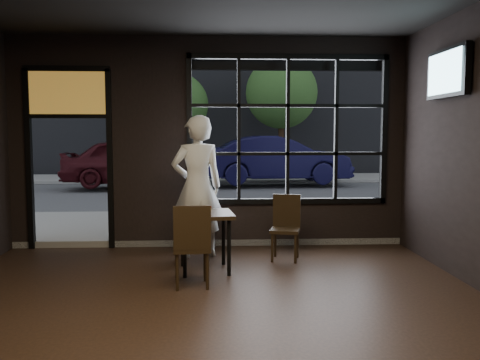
{
  "coord_description": "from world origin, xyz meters",
  "views": [
    {
      "loc": [
        0.06,
        -4.25,
        1.74
      ],
      "look_at": [
        0.4,
        2.2,
        1.15
      ],
      "focal_mm": 38.0,
      "sensor_mm": 36.0,
      "label": 1
    }
  ],
  "objects": [
    {
      "name": "stained_transom",
      "position": [
        -2.1,
        3.5,
        2.35
      ],
      "size": [
        1.2,
        0.06,
        0.7
      ],
      "primitive_type": "cube",
      "color": "orange",
      "rests_on": "ground"
    },
    {
      "name": "tree_right",
      "position": [
        2.65,
        15.06,
        3.26
      ],
      "size": [
        2.71,
        2.71,
        4.63
      ],
      "color": "#332114",
      "rests_on": "street_asphalt"
    },
    {
      "name": "cafe_table",
      "position": [
        -0.05,
        2.09,
        0.38
      ],
      "size": [
        0.77,
        0.77,
        0.75
      ],
      "primitive_type": "cube",
      "rotation": [
        0.0,
        0.0,
        0.11
      ],
      "color": "black",
      "rests_on": "floor"
    },
    {
      "name": "cup",
      "position": [
        -0.24,
        2.0,
        0.8
      ],
      "size": [
        0.13,
        0.13,
        0.1
      ],
      "primitive_type": "imported",
      "rotation": [
        0.0,
        0.0,
        -0.08
      ],
      "color": "silver",
      "rests_on": "cafe_table"
    },
    {
      "name": "street_asphalt",
      "position": [
        0.0,
        24.0,
        -0.02
      ],
      "size": [
        60.0,
        41.0,
        0.04
      ],
      "primitive_type": "cube",
      "color": "#545456",
      "rests_on": "ground"
    },
    {
      "name": "floor",
      "position": [
        0.0,
        0.0,
        -0.01
      ],
      "size": [
        6.0,
        7.0,
        0.02
      ],
      "primitive_type": "cube",
      "color": "black",
      "rests_on": "ground"
    },
    {
      "name": "chair_window",
      "position": [
        1.04,
        2.59,
        0.45
      ],
      "size": [
        0.47,
        0.47,
        0.9
      ],
      "primitive_type": "cube",
      "rotation": [
        0.0,
        0.0,
        -0.25
      ],
      "color": "black",
      "rests_on": "floor"
    },
    {
      "name": "hotdog",
      "position": [
        -0.06,
        2.16,
        0.78
      ],
      "size": [
        0.21,
        0.16,
        0.06
      ],
      "primitive_type": null,
      "rotation": [
        0.0,
        0.0,
        0.45
      ],
      "color": "tan",
      "rests_on": "cafe_table"
    },
    {
      "name": "building_across",
      "position": [
        0.0,
        23.0,
        7.5
      ],
      "size": [
        28.0,
        12.0,
        15.0
      ],
      "primitive_type": "cube",
      "color": "#5B5956",
      "rests_on": "ground"
    },
    {
      "name": "chair_near",
      "position": [
        -0.19,
        1.45,
        0.48
      ],
      "size": [
        0.45,
        0.45,
        0.95
      ],
      "primitive_type": "cube",
      "rotation": [
        0.0,
        0.0,
        3.23
      ],
      "color": "black",
      "rests_on": "floor"
    },
    {
      "name": "tree_left",
      "position": [
        -1.29,
        14.92,
        2.81
      ],
      "size": [
        2.34,
        2.34,
        3.99
      ],
      "color": "#332114",
      "rests_on": "street_asphalt"
    },
    {
      "name": "window_frame",
      "position": [
        1.2,
        3.5,
        1.8
      ],
      "size": [
        3.06,
        0.12,
        2.28
      ],
      "primitive_type": "cube",
      "color": "black",
      "rests_on": "ground"
    },
    {
      "name": "maroon_car",
      "position": [
        -2.43,
        11.75,
        0.84
      ],
      "size": [
        4.42,
        1.9,
        1.49
      ],
      "primitive_type": "imported",
      "rotation": [
        0.0,
        0.0,
        1.6
      ],
      "color": "#3C0D12",
      "rests_on": "street_asphalt"
    },
    {
      "name": "tv",
      "position": [
        2.93,
        1.9,
        2.48
      ],
      "size": [
        0.12,
        1.03,
        0.6
      ],
      "primitive_type": "cube",
      "color": "black",
      "rests_on": "wall_right"
    },
    {
      "name": "navy_car",
      "position": [
        2.16,
        12.44,
        0.89
      ],
      "size": [
        4.87,
        1.98,
        1.57
      ],
      "primitive_type": "imported",
      "rotation": [
        0.0,
        0.0,
        1.64
      ],
      "color": "black",
      "rests_on": "street_asphalt"
    },
    {
      "name": "man",
      "position": [
        -0.17,
        2.86,
        1.0
      ],
      "size": [
        0.83,
        0.65,
        2.0
      ],
      "primitive_type": "imported",
      "rotation": [
        0.0,
        0.0,
        3.4
      ],
      "color": "silver",
      "rests_on": "floor"
    }
  ]
}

